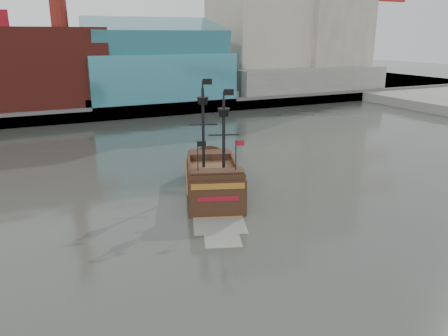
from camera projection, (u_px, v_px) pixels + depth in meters
ground at (318, 272)px, 30.08m from camera, size 400.00×400.00×0.00m
promenade_far at (94, 96)px, 109.37m from camera, size 220.00×60.00×2.00m
seawall at (119, 113)px, 83.76m from camera, size 220.00×1.00×2.60m
crane_a at (370, 22)px, 127.45m from camera, size 22.50×4.00×32.25m
crane_b at (369, 35)px, 141.05m from camera, size 19.10×4.00×26.25m
pirate_ship at (213, 183)px, 44.71m from camera, size 10.16×17.13×12.31m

